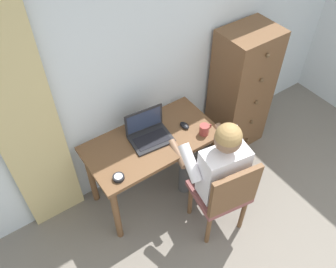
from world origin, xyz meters
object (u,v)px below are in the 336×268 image
object	(u,v)px
laptop	(149,133)
desk_clock	(119,177)
desk	(152,149)
chair	(224,194)
person_seated	(214,164)
dresser	(241,91)
coffee_mug	(204,129)
computer_mouse	(184,125)

from	to	relation	value
laptop	desk_clock	world-z (taller)	laptop
desk	laptop	world-z (taller)	laptop
chair	person_seated	world-z (taller)	person_seated
person_seated	laptop	bearing A→B (deg)	119.30
dresser	desk_clock	world-z (taller)	dresser
chair	laptop	size ratio (longest dim) A/B	2.45
dresser	person_seated	size ratio (longest dim) A/B	1.09
dresser	chair	distance (m)	1.15
person_seated	coffee_mug	bearing A→B (deg)	67.40
dresser	chair	bearing A→B (deg)	-138.37
chair	coffee_mug	size ratio (longest dim) A/B	7.40
desk_clock	desk	bearing A→B (deg)	24.77
desk	coffee_mug	xyz separation A→B (m)	(0.41, -0.19, 0.16)
dresser	desk	bearing A→B (deg)	-174.84
desk	computer_mouse	size ratio (longest dim) A/B	11.27
chair	person_seated	bearing A→B (deg)	81.79
laptop	computer_mouse	bearing A→B (deg)	-13.17
computer_mouse	desk_clock	size ratio (longest dim) A/B	1.11
dresser	laptop	distance (m)	1.12
computer_mouse	person_seated	bearing A→B (deg)	-95.81
chair	dresser	bearing A→B (deg)	41.63
dresser	person_seated	xyz separation A→B (m)	(-0.82, -0.57, 0.02)
dresser	laptop	world-z (taller)	dresser
dresser	desk_clock	xyz separation A→B (m)	(-1.53, -0.29, 0.07)
computer_mouse	desk_clock	bearing A→B (deg)	-169.84
desk_clock	laptop	bearing A→B (deg)	29.17
desk	chair	xyz separation A→B (m)	(0.27, -0.65, -0.10)
laptop	computer_mouse	world-z (taller)	laptop
coffee_mug	laptop	bearing A→B (deg)	150.22
laptop	person_seated	bearing A→B (deg)	-60.70
laptop	computer_mouse	size ratio (longest dim) A/B	3.62
laptop	desk_clock	size ratio (longest dim) A/B	4.03
computer_mouse	desk_clock	world-z (taller)	computer_mouse
chair	computer_mouse	xyz separation A→B (m)	(0.05, 0.62, 0.24)
desk	coffee_mug	distance (m)	0.48
dresser	desk_clock	bearing A→B (deg)	-169.15
person_seated	desk_clock	xyz separation A→B (m)	(-0.71, 0.28, 0.05)
person_seated	computer_mouse	world-z (taller)	person_seated
person_seated	desk_clock	bearing A→B (deg)	158.60
dresser	person_seated	distance (m)	1.00
person_seated	laptop	size ratio (longest dim) A/B	3.33
desk	computer_mouse	world-z (taller)	computer_mouse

